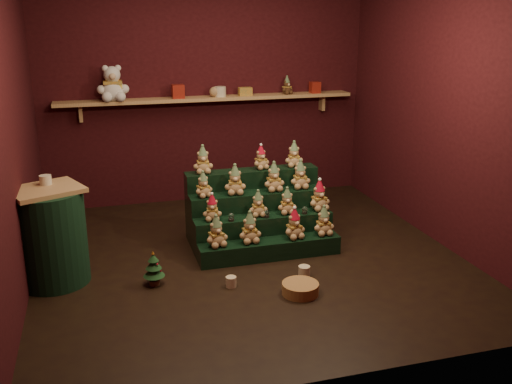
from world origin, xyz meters
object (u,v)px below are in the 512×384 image
object	(u,v)px
snow_globe_a	(231,217)
wicker_basket	(300,289)
snow_globe_c	(305,210)
side_table	(51,236)
brown_bear	(287,85)
snow_globe_b	(266,214)
mini_christmas_tree	(154,268)
riser_tier_front	(270,249)
white_bear	(112,78)
mug_left	(231,282)
mug_right	(304,272)

from	to	relation	value
snow_globe_a	wicker_basket	xyz separation A→B (m)	(0.37, -0.95, -0.35)
snow_globe_c	side_table	distance (m)	2.40
snow_globe_a	wicker_basket	bearing A→B (deg)	-68.68
brown_bear	snow_globe_b	bearing A→B (deg)	-137.80
snow_globe_b	mini_christmas_tree	world-z (taller)	snow_globe_b
riser_tier_front	snow_globe_c	distance (m)	0.54
snow_globe_b	side_table	size ratio (longest dim) A/B	0.09
snow_globe_b	brown_bear	bearing A→B (deg)	65.58
snow_globe_c	white_bear	size ratio (longest dim) A/B	0.15
mini_christmas_tree	mug_left	bearing A→B (deg)	-19.15
snow_globe_a	mini_christmas_tree	world-z (taller)	snow_globe_a
snow_globe_b	brown_bear	size ratio (longest dim) A/B	0.36
side_table	snow_globe_b	bearing A→B (deg)	-19.42
mug_right	snow_globe_b	bearing A→B (deg)	103.60
riser_tier_front	snow_globe_a	distance (m)	0.49
riser_tier_front	wicker_basket	world-z (taller)	riser_tier_front
brown_bear	riser_tier_front	bearing A→B (deg)	-136.27
riser_tier_front	mug_left	distance (m)	0.71
snow_globe_c	mini_christmas_tree	world-z (taller)	snow_globe_c
snow_globe_a	mug_right	size ratio (longest dim) A/B	0.77
snow_globe_a	snow_globe_c	world-z (taller)	snow_globe_a
snow_globe_b	snow_globe_c	bearing A→B (deg)	-0.00
brown_bear	mini_christmas_tree	bearing A→B (deg)	-155.37
mini_christmas_tree	snow_globe_c	bearing A→B (deg)	15.66
snow_globe_b	white_bear	xyz separation A→B (m)	(-1.32, 1.72, 1.18)
snow_globe_b	mini_christmas_tree	distance (m)	1.26
mini_christmas_tree	brown_bear	bearing A→B (deg)	48.01
mug_left	wicker_basket	size ratio (longest dim) A/B	0.30
side_table	mug_right	bearing A→B (deg)	-36.84
snow_globe_a	mug_right	xyz separation A→B (m)	(0.52, -0.66, -0.35)
snow_globe_c	mug_right	size ratio (longest dim) A/B	0.73
side_table	white_bear	bearing A→B (deg)	46.68
snow_globe_b	mug_right	distance (m)	0.76
snow_globe_c	snow_globe_a	bearing A→B (deg)	180.00
wicker_basket	snow_globe_b	bearing A→B (deg)	90.85
riser_tier_front	snow_globe_b	distance (m)	0.35
side_table	mug_left	bearing A→B (deg)	-42.82
mug_left	mug_right	size ratio (longest dim) A/B	0.88
riser_tier_front	mini_christmas_tree	distance (m)	1.18
mini_christmas_tree	wicker_basket	world-z (taller)	mini_christmas_tree
wicker_basket	white_bear	xyz separation A→B (m)	(-1.34, 2.67, 1.52)
mini_christmas_tree	white_bear	xyz separation A→B (m)	(-0.16, 2.16, 1.42)
white_bear	snow_globe_c	bearing A→B (deg)	-44.48
riser_tier_front	mug_left	world-z (taller)	riser_tier_front
side_table	mini_christmas_tree	distance (m)	0.94
mug_right	side_table	bearing A→B (deg)	166.37
side_table	wicker_basket	size ratio (longest dim) A/B	2.78
snow_globe_c	wicker_basket	size ratio (longest dim) A/B	0.25
white_bear	riser_tier_front	bearing A→B (deg)	-54.69
snow_globe_c	mug_right	world-z (taller)	snow_globe_c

